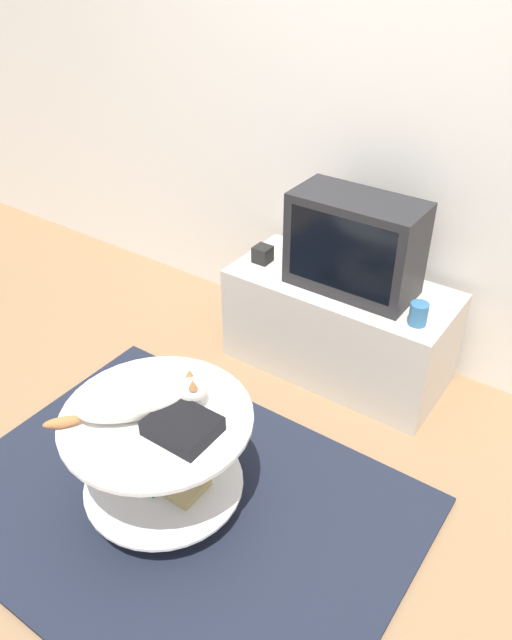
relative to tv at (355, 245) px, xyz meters
name	(u,v)px	position (x,y,z in m)	size (l,w,h in m)	color
ground_plane	(179,508)	(-0.12, -1.15, -0.74)	(12.00, 12.00, 0.00)	#93704C
wall_back	(378,96)	(-0.12, 0.35, 0.56)	(8.00, 0.05, 2.60)	silver
rug	(179,506)	(-0.12, -1.15, -0.73)	(1.81, 1.34, 0.02)	#1E2333
tv_stand	(338,326)	(-0.05, 0.01, -0.48)	(1.09, 0.50, 0.51)	beige
tv	(355,245)	(0.00, 0.00, 0.00)	(0.59, 0.29, 0.45)	#232326
speaker	(263,254)	(-0.48, -0.03, -0.18)	(0.08, 0.08, 0.08)	black
mug	(418,314)	(0.38, -0.11, -0.17)	(0.08, 0.08, 0.10)	teal
coffee_table	(161,450)	(-0.17, -1.16, -0.42)	(0.71, 0.71, 0.47)	#B2B2B7
dvd_box	(183,426)	(-0.04, -1.17, -0.22)	(0.23, 0.19, 0.06)	black
cat	(140,401)	(-0.23, -1.18, -0.19)	(0.41, 0.48, 0.14)	silver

